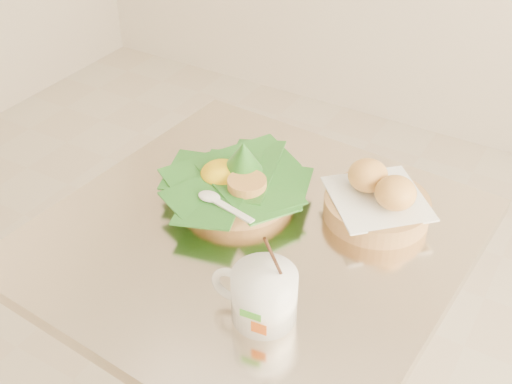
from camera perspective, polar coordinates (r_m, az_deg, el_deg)
The scene contains 4 objects.
cafe_table at distance 1.29m, azimuth -0.26°, elevation -11.04°, with size 0.74×0.74×0.75m.
rice_basket at distance 1.20m, azimuth -1.73°, elevation 1.12°, with size 0.27×0.27×0.14m.
bread_basket at distance 1.17m, azimuth 10.78°, elevation -0.73°, with size 0.23×0.23×0.10m.
coffee_mug at distance 0.96m, azimuth 0.57°, elevation -9.08°, with size 0.14×0.10×0.17m.
Camera 1 is at (0.56, -0.70, 1.48)m, focal length 45.00 mm.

